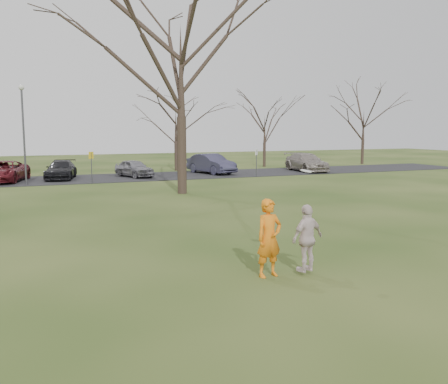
{
  "coord_description": "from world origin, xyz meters",
  "views": [
    {
      "loc": [
        -5.91,
        -10.41,
        3.53
      ],
      "look_at": [
        0.0,
        4.0,
        1.5
      ],
      "focal_mm": 38.68,
      "sensor_mm": 36.0,
      "label": 1
    }
  ],
  "objects_px": {
    "car_7": "(306,162)",
    "catching_play": "(307,238)",
    "car_2": "(4,171)",
    "lamp_post": "(23,122)",
    "car_5": "(211,164)",
    "car_4": "(134,168)",
    "car_3": "(61,170)",
    "big_tree": "(181,64)",
    "player_defender": "(269,238)"
  },
  "relations": [
    {
      "from": "car_5",
      "to": "catching_play",
      "type": "relative_size",
      "value": 1.89
    },
    {
      "from": "car_4",
      "to": "car_5",
      "type": "xyz_separation_m",
      "value": [
        6.24,
        0.4,
        0.14
      ]
    },
    {
      "from": "car_2",
      "to": "car_7",
      "type": "height_order",
      "value": "car_7"
    },
    {
      "from": "car_4",
      "to": "catching_play",
      "type": "relative_size",
      "value": 1.5
    },
    {
      "from": "player_defender",
      "to": "big_tree",
      "type": "distance_m",
      "value": 16.72
    },
    {
      "from": "car_4",
      "to": "big_tree",
      "type": "distance_m",
      "value": 11.83
    },
    {
      "from": "car_2",
      "to": "car_3",
      "type": "distance_m",
      "value": 3.71
    },
    {
      "from": "catching_play",
      "to": "car_2",
      "type": "bearing_deg",
      "value": 106.74
    },
    {
      "from": "car_3",
      "to": "car_5",
      "type": "relative_size",
      "value": 0.94
    },
    {
      "from": "car_2",
      "to": "car_5",
      "type": "relative_size",
      "value": 1.06
    },
    {
      "from": "car_3",
      "to": "car_4",
      "type": "height_order",
      "value": "car_3"
    },
    {
      "from": "player_defender",
      "to": "car_2",
      "type": "relative_size",
      "value": 0.38
    },
    {
      "from": "car_5",
      "to": "catching_play",
      "type": "height_order",
      "value": "catching_play"
    },
    {
      "from": "car_3",
      "to": "car_2",
      "type": "bearing_deg",
      "value": -158.52
    },
    {
      "from": "car_2",
      "to": "car_4",
      "type": "bearing_deg",
      "value": 16.15
    },
    {
      "from": "car_5",
      "to": "car_3",
      "type": "bearing_deg",
      "value": 163.73
    },
    {
      "from": "car_2",
      "to": "catching_play",
      "type": "relative_size",
      "value": 2.0
    },
    {
      "from": "car_5",
      "to": "big_tree",
      "type": "bearing_deg",
      "value": -134.46
    },
    {
      "from": "car_5",
      "to": "lamp_post",
      "type": "distance_m",
      "value": 14.32
    },
    {
      "from": "player_defender",
      "to": "car_5",
      "type": "height_order",
      "value": "player_defender"
    },
    {
      "from": "car_3",
      "to": "lamp_post",
      "type": "relative_size",
      "value": 0.71
    },
    {
      "from": "car_2",
      "to": "lamp_post",
      "type": "distance_m",
      "value": 4.24
    },
    {
      "from": "lamp_post",
      "to": "car_3",
      "type": "bearing_deg",
      "value": 52.21
    },
    {
      "from": "lamp_post",
      "to": "car_2",
      "type": "bearing_deg",
      "value": 119.8
    },
    {
      "from": "big_tree",
      "to": "car_3",
      "type": "bearing_deg",
      "value": 118.55
    },
    {
      "from": "car_5",
      "to": "big_tree",
      "type": "distance_m",
      "value": 13.35
    },
    {
      "from": "car_2",
      "to": "car_5",
      "type": "distance_m",
      "value": 15.03
    },
    {
      "from": "car_2",
      "to": "car_4",
      "type": "relative_size",
      "value": 1.33
    },
    {
      "from": "car_4",
      "to": "car_7",
      "type": "bearing_deg",
      "value": -21.18
    },
    {
      "from": "car_5",
      "to": "big_tree",
      "type": "xyz_separation_m",
      "value": [
        -5.67,
        -10.39,
        6.18
      ]
    },
    {
      "from": "car_2",
      "to": "catching_play",
      "type": "xyz_separation_m",
      "value": [
        7.66,
        -25.46,
        0.18
      ]
    },
    {
      "from": "lamp_post",
      "to": "big_tree",
      "type": "relative_size",
      "value": 0.45
    },
    {
      "from": "car_4",
      "to": "big_tree",
      "type": "relative_size",
      "value": 0.27
    },
    {
      "from": "catching_play",
      "to": "big_tree",
      "type": "bearing_deg",
      "value": 83.78
    },
    {
      "from": "player_defender",
      "to": "catching_play",
      "type": "relative_size",
      "value": 0.75
    },
    {
      "from": "catching_play",
      "to": "big_tree",
      "type": "height_order",
      "value": "big_tree"
    },
    {
      "from": "lamp_post",
      "to": "car_7",
      "type": "bearing_deg",
      "value": 5.04
    },
    {
      "from": "car_2",
      "to": "big_tree",
      "type": "xyz_separation_m",
      "value": [
        9.36,
        -9.87,
        6.27
      ]
    },
    {
      "from": "player_defender",
      "to": "car_3",
      "type": "distance_m",
      "value": 26.02
    },
    {
      "from": "player_defender",
      "to": "car_2",
      "type": "xyz_separation_m",
      "value": [
        -6.74,
        25.24,
        -0.21
      ]
    },
    {
      "from": "car_2",
      "to": "lamp_post",
      "type": "relative_size",
      "value": 0.8
    },
    {
      "from": "car_4",
      "to": "car_7",
      "type": "xyz_separation_m",
      "value": [
        14.45,
        -0.56,
        0.11
      ]
    },
    {
      "from": "car_7",
      "to": "catching_play",
      "type": "bearing_deg",
      "value": -117.8
    },
    {
      "from": "player_defender",
      "to": "lamp_post",
      "type": "xyz_separation_m",
      "value": [
        -5.38,
        22.87,
        3.02
      ]
    },
    {
      "from": "car_5",
      "to": "lamp_post",
      "type": "bearing_deg",
      "value": 176.08
    },
    {
      "from": "car_4",
      "to": "catching_play",
      "type": "bearing_deg",
      "value": -111.47
    },
    {
      "from": "car_3",
      "to": "big_tree",
      "type": "height_order",
      "value": "big_tree"
    },
    {
      "from": "car_7",
      "to": "big_tree",
      "type": "relative_size",
      "value": 0.37
    },
    {
      "from": "car_2",
      "to": "player_defender",
      "type": "bearing_deg",
      "value": -59.65
    },
    {
      "from": "car_7",
      "to": "catching_play",
      "type": "xyz_separation_m",
      "value": [
        -15.57,
        -25.02,
        0.13
      ]
    }
  ]
}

